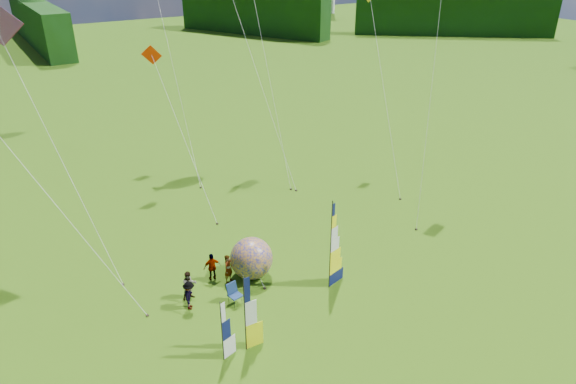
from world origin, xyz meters
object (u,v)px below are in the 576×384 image
kite_whale (242,16)px  spectator_d (212,267)px  feather_banner_main (331,247)px  camp_chair (235,294)px  bol_inflatable (251,258)px  spectator_c (189,295)px  side_banner_far (222,333)px  spectator_a (229,269)px  spectator_b (189,285)px  side_banner_left (245,315)px

kite_whale → spectator_d: bearing=-145.9°
feather_banner_main → spectator_d: bearing=126.9°
spectator_d → camp_chair: bearing=101.2°
bol_inflatable → spectator_c: (-3.95, -0.76, -0.38)m
side_banner_far → spectator_d: side_banner_far is taller
feather_banner_main → side_banner_far: bearing=179.7°
spectator_a → spectator_c: size_ratio=1.06×
feather_banner_main → spectator_b: size_ratio=3.09×
side_banner_far → camp_chair: bearing=40.3°
bol_inflatable → spectator_d: (-1.95, 0.88, -0.36)m
side_banner_far → spectator_a: bearing=46.2°
feather_banner_main → spectator_a: (-4.29, 3.32, -1.67)m
feather_banner_main → kite_whale: bearing=61.2°
bol_inflatable → kite_whale: size_ratio=0.10×
camp_chair → spectator_a: bearing=62.2°
side_banner_left → spectator_d: (1.00, 5.71, -1.14)m
spectator_a → camp_chair: spectator_a is taller
spectator_a → spectator_d: 0.93m
bol_inflatable → camp_chair: size_ratio=2.06×
bol_inflatable → spectator_c: size_ratio=1.48×
feather_banner_main → spectator_a: 5.67m
feather_banner_main → spectator_c: size_ratio=3.18×
spectator_d → bol_inflatable: bearing=164.9°
feather_banner_main → side_banner_far: feather_banner_main is taller
spectator_c → bol_inflatable: bearing=-49.3°
bol_inflatable → spectator_b: 3.66m
side_banner_far → spectator_a: size_ratio=1.84×
spectator_a → spectator_c: (-2.66, -0.98, -0.05)m
side_banner_far → spectator_c: size_ratio=1.94×
side_banner_far → side_banner_left: bearing=-13.2°
spectator_a → spectator_b: size_ratio=1.03×
bol_inflatable → spectator_b: (-3.64, -0.01, -0.36)m
side_banner_left → spectator_a: bearing=75.0°
spectator_d → spectator_a: bearing=144.1°
spectator_a → camp_chair: (-0.57, -1.86, -0.26)m
kite_whale → feather_banner_main: bearing=-125.6°
feather_banner_main → spectator_b: feather_banner_main is taller
bol_inflatable → spectator_c: bol_inflatable is taller
feather_banner_main → side_banner_far: 7.37m
side_banner_far → spectator_d: (2.14, 5.75, -0.72)m
spectator_a → camp_chair: 1.96m
spectator_c → kite_whale: 22.04m
side_banner_left → kite_whale: bearing=64.7°
camp_chair → kite_whale: 21.79m
feather_banner_main → spectator_d: (-4.94, 3.97, -1.69)m
bol_inflatable → spectator_d: size_ratio=1.44×
side_banner_far → kite_whale: 24.83m
feather_banner_main → side_banner_left: feather_banner_main is taller
spectator_c → camp_chair: spectator_c is taller
side_banner_far → bol_inflatable: side_banner_far is taller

